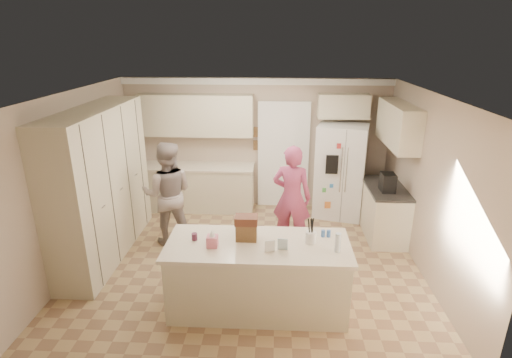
# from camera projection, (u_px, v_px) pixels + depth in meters

# --- Properties ---
(floor) EXTENTS (5.20, 4.60, 0.02)m
(floor) POSITION_uv_depth(u_px,v_px,m) (249.00, 262.00, 6.28)
(floor) COLOR tan
(floor) RESTS_ON ground
(ceiling) EXTENTS (5.20, 4.60, 0.02)m
(ceiling) POSITION_uv_depth(u_px,v_px,m) (247.00, 93.00, 5.40)
(ceiling) COLOR white
(ceiling) RESTS_ON wall_back
(wall_back) EXTENTS (5.20, 0.02, 2.60)m
(wall_back) POSITION_uv_depth(u_px,v_px,m) (256.00, 144.00, 8.01)
(wall_back) COLOR #B6A28D
(wall_back) RESTS_ON ground
(wall_front) EXTENTS (5.20, 0.02, 2.60)m
(wall_front) POSITION_uv_depth(u_px,v_px,m) (230.00, 271.00, 3.67)
(wall_front) COLOR #B6A28D
(wall_front) RESTS_ON ground
(wall_left) EXTENTS (0.02, 4.60, 2.60)m
(wall_left) POSITION_uv_depth(u_px,v_px,m) (74.00, 181.00, 5.97)
(wall_left) COLOR #B6A28D
(wall_left) RESTS_ON ground
(wall_right) EXTENTS (0.02, 4.60, 2.60)m
(wall_right) POSITION_uv_depth(u_px,v_px,m) (429.00, 187.00, 5.71)
(wall_right) COLOR #B6A28D
(wall_right) RESTS_ON ground
(crown_back) EXTENTS (5.20, 0.08, 0.12)m
(crown_back) POSITION_uv_depth(u_px,v_px,m) (256.00, 81.00, 7.55)
(crown_back) COLOR white
(crown_back) RESTS_ON wall_back
(pantry_bank) EXTENTS (0.60, 2.60, 2.35)m
(pantry_bank) POSITION_uv_depth(u_px,v_px,m) (101.00, 184.00, 6.18)
(pantry_bank) COLOR beige
(pantry_bank) RESTS_ON floor
(back_base_cab) EXTENTS (2.20, 0.60, 0.88)m
(back_base_cab) POSITION_uv_depth(u_px,v_px,m) (199.00, 188.00, 8.07)
(back_base_cab) COLOR beige
(back_base_cab) RESTS_ON floor
(back_countertop) EXTENTS (2.24, 0.63, 0.04)m
(back_countertop) POSITION_uv_depth(u_px,v_px,m) (197.00, 167.00, 7.90)
(back_countertop) COLOR beige
(back_countertop) RESTS_ON back_base_cab
(back_upper_cab) EXTENTS (2.20, 0.35, 0.80)m
(back_upper_cab) POSITION_uv_depth(u_px,v_px,m) (196.00, 115.00, 7.69)
(back_upper_cab) COLOR beige
(back_upper_cab) RESTS_ON wall_back
(doorway_opening) EXTENTS (0.90, 0.06, 2.10)m
(doorway_opening) POSITION_uv_depth(u_px,v_px,m) (283.00, 156.00, 8.04)
(doorway_opening) COLOR black
(doorway_opening) RESTS_ON floor
(doorway_casing) EXTENTS (1.02, 0.03, 2.22)m
(doorway_casing) POSITION_uv_depth(u_px,v_px,m) (283.00, 157.00, 8.01)
(doorway_casing) COLOR white
(doorway_casing) RESTS_ON floor
(wall_frame_upper) EXTENTS (0.15, 0.02, 0.20)m
(wall_frame_upper) POSITION_uv_depth(u_px,v_px,m) (257.00, 132.00, 7.89)
(wall_frame_upper) COLOR brown
(wall_frame_upper) RESTS_ON wall_back
(wall_frame_lower) EXTENTS (0.15, 0.02, 0.20)m
(wall_frame_lower) POSITION_uv_depth(u_px,v_px,m) (257.00, 145.00, 7.98)
(wall_frame_lower) COLOR brown
(wall_frame_lower) RESTS_ON wall_back
(refrigerator) EXTENTS (1.05, 0.90, 1.80)m
(refrigerator) POSITION_uv_depth(u_px,v_px,m) (340.00, 171.00, 7.62)
(refrigerator) COLOR white
(refrigerator) RESTS_ON floor
(fridge_seam) EXTENTS (0.02, 0.02, 1.78)m
(fridge_seam) POSITION_uv_depth(u_px,v_px,m) (343.00, 178.00, 7.29)
(fridge_seam) COLOR gray
(fridge_seam) RESTS_ON refrigerator
(fridge_dispenser) EXTENTS (0.22, 0.03, 0.35)m
(fridge_dispenser) POSITION_uv_depth(u_px,v_px,m) (332.00, 165.00, 7.21)
(fridge_dispenser) COLOR black
(fridge_dispenser) RESTS_ON refrigerator
(fridge_handle_l) EXTENTS (0.02, 0.02, 0.85)m
(fridge_handle_l) POSITION_uv_depth(u_px,v_px,m) (341.00, 170.00, 7.23)
(fridge_handle_l) COLOR silver
(fridge_handle_l) RESTS_ON refrigerator
(fridge_handle_r) EXTENTS (0.02, 0.02, 0.85)m
(fridge_handle_r) POSITION_uv_depth(u_px,v_px,m) (347.00, 170.00, 7.22)
(fridge_handle_r) COLOR silver
(fridge_handle_r) RESTS_ON refrigerator
(over_fridge_cab) EXTENTS (0.95, 0.35, 0.45)m
(over_fridge_cab) POSITION_uv_depth(u_px,v_px,m) (343.00, 106.00, 7.49)
(over_fridge_cab) COLOR beige
(over_fridge_cab) RESTS_ON wall_back
(right_base_cab) EXTENTS (0.60, 1.20, 0.88)m
(right_base_cab) POSITION_uv_depth(u_px,v_px,m) (384.00, 212.00, 6.96)
(right_base_cab) COLOR beige
(right_base_cab) RESTS_ON floor
(right_countertop) EXTENTS (0.63, 1.24, 0.04)m
(right_countertop) POSITION_uv_depth(u_px,v_px,m) (386.00, 188.00, 6.80)
(right_countertop) COLOR #2D2B28
(right_countertop) RESTS_ON right_base_cab
(right_upper_cab) EXTENTS (0.35, 1.50, 0.70)m
(right_upper_cab) POSITION_uv_depth(u_px,v_px,m) (398.00, 125.00, 6.63)
(right_upper_cab) COLOR beige
(right_upper_cab) RESTS_ON wall_right
(coffee_maker) EXTENTS (0.22, 0.28, 0.30)m
(coffee_maker) POSITION_uv_depth(u_px,v_px,m) (388.00, 182.00, 6.56)
(coffee_maker) COLOR black
(coffee_maker) RESTS_ON right_countertop
(island_base) EXTENTS (2.20, 0.90, 0.88)m
(island_base) POSITION_uv_depth(u_px,v_px,m) (258.00, 277.00, 5.09)
(island_base) COLOR beige
(island_base) RESTS_ON floor
(island_top) EXTENTS (2.28, 0.96, 0.05)m
(island_top) POSITION_uv_depth(u_px,v_px,m) (258.00, 245.00, 4.93)
(island_top) COLOR beige
(island_top) RESTS_ON island_base
(utensil_crock) EXTENTS (0.13, 0.13, 0.15)m
(utensil_crock) POSITION_uv_depth(u_px,v_px,m) (311.00, 237.00, 4.91)
(utensil_crock) COLOR white
(utensil_crock) RESTS_ON island_top
(tissue_box) EXTENTS (0.13, 0.13, 0.14)m
(tissue_box) POSITION_uv_depth(u_px,v_px,m) (212.00, 241.00, 4.83)
(tissue_box) COLOR #DD6F89
(tissue_box) RESTS_ON island_top
(tissue_plume) EXTENTS (0.08, 0.08, 0.08)m
(tissue_plume) POSITION_uv_depth(u_px,v_px,m) (212.00, 233.00, 4.80)
(tissue_plume) COLOR white
(tissue_plume) RESTS_ON tissue_box
(dollhouse_body) EXTENTS (0.26, 0.18, 0.22)m
(dollhouse_body) POSITION_uv_depth(u_px,v_px,m) (246.00, 231.00, 4.99)
(dollhouse_body) COLOR brown
(dollhouse_body) RESTS_ON island_top
(dollhouse_roof) EXTENTS (0.28, 0.20, 0.10)m
(dollhouse_roof) POSITION_uv_depth(u_px,v_px,m) (246.00, 220.00, 4.93)
(dollhouse_roof) COLOR #592D1E
(dollhouse_roof) RESTS_ON dollhouse_body
(jam_jar) EXTENTS (0.07, 0.07, 0.09)m
(jam_jar) POSITION_uv_depth(u_px,v_px,m) (194.00, 237.00, 5.00)
(jam_jar) COLOR #59263F
(jam_jar) RESTS_ON island_top
(greeting_card_a) EXTENTS (0.12, 0.06, 0.16)m
(greeting_card_a) POSITION_uv_depth(u_px,v_px,m) (270.00, 246.00, 4.70)
(greeting_card_a) COLOR white
(greeting_card_a) RESTS_ON island_top
(greeting_card_b) EXTENTS (0.12, 0.05, 0.16)m
(greeting_card_b) POSITION_uv_depth(u_px,v_px,m) (283.00, 244.00, 4.74)
(greeting_card_b) COLOR silver
(greeting_card_b) RESTS_ON island_top
(water_bottle) EXTENTS (0.07, 0.07, 0.24)m
(water_bottle) POSITION_uv_depth(u_px,v_px,m) (338.00, 243.00, 4.70)
(water_bottle) COLOR silver
(water_bottle) RESTS_ON island_top
(shaker_salt) EXTENTS (0.05, 0.05, 0.09)m
(shaker_salt) POSITION_uv_depth(u_px,v_px,m) (323.00, 233.00, 5.08)
(shaker_salt) COLOR #355FA9
(shaker_salt) RESTS_ON island_top
(shaker_pepper) EXTENTS (0.05, 0.05, 0.09)m
(shaker_pepper) POSITION_uv_depth(u_px,v_px,m) (329.00, 234.00, 5.07)
(shaker_pepper) COLOR #355FA9
(shaker_pepper) RESTS_ON island_top
(teen_boy) EXTENTS (0.93, 0.77, 1.76)m
(teen_boy) POSITION_uv_depth(u_px,v_px,m) (168.00, 194.00, 6.60)
(teen_boy) COLOR gray
(teen_boy) RESTS_ON floor
(teen_girl) EXTENTS (0.71, 0.55, 1.74)m
(teen_girl) POSITION_uv_depth(u_px,v_px,m) (292.00, 197.00, 6.48)
(teen_girl) COLOR #C34766
(teen_girl) RESTS_ON floor
(fridge_magnets) EXTENTS (0.76, 0.02, 1.44)m
(fridge_magnets) POSITION_uv_depth(u_px,v_px,m) (343.00, 178.00, 7.28)
(fridge_magnets) COLOR tan
(fridge_magnets) RESTS_ON refrigerator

